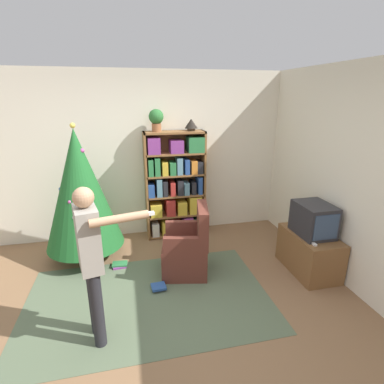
% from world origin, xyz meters
% --- Properties ---
extents(ground_plane, '(14.00, 14.00, 0.00)m').
position_xyz_m(ground_plane, '(0.00, 0.00, 0.00)').
color(ground_plane, '#846042').
extents(wall_back, '(8.00, 0.10, 2.60)m').
position_xyz_m(wall_back, '(0.00, 2.20, 1.30)').
color(wall_back, silver).
rests_on(wall_back, ground_plane).
extents(wall_right, '(0.10, 8.00, 2.60)m').
position_xyz_m(wall_right, '(2.40, 0.00, 1.30)').
color(wall_right, silver).
rests_on(wall_right, ground_plane).
extents(area_rug, '(2.73, 1.73, 0.01)m').
position_xyz_m(area_rug, '(-0.03, 0.35, 0.00)').
color(area_rug, '#56664C').
rests_on(area_rug, ground_plane).
extents(bookshelf, '(0.94, 0.33, 1.70)m').
position_xyz_m(bookshelf, '(0.58, 1.95, 0.83)').
color(bookshelf, brown).
rests_on(bookshelf, ground_plane).
extents(tv_stand, '(0.49, 0.83, 0.53)m').
position_xyz_m(tv_stand, '(2.09, 0.49, 0.26)').
color(tv_stand, brown).
rests_on(tv_stand, ground_plane).
extents(television, '(0.39, 0.51, 0.41)m').
position_xyz_m(television, '(2.09, 0.49, 0.73)').
color(television, '#28282D').
rests_on(television, tv_stand).
extents(game_remote, '(0.04, 0.12, 0.02)m').
position_xyz_m(game_remote, '(1.94, 0.24, 0.54)').
color(game_remote, white).
rests_on(game_remote, tv_stand).
extents(christmas_tree, '(1.04, 1.04, 1.90)m').
position_xyz_m(christmas_tree, '(-0.79, 1.47, 1.02)').
color(christmas_tree, '#4C3323').
rests_on(christmas_tree, ground_plane).
extents(armchair, '(0.67, 0.66, 0.92)m').
position_xyz_m(armchair, '(0.53, 0.80, 0.32)').
color(armchair, brown).
rests_on(armchair, ground_plane).
extents(standing_person, '(0.69, 0.46, 1.52)m').
position_xyz_m(standing_person, '(-0.53, -0.11, 0.89)').
color(standing_person, '#232328').
rests_on(standing_person, ground_plane).
extents(potted_plant, '(0.22, 0.22, 0.33)m').
position_xyz_m(potted_plant, '(0.31, 1.96, 1.90)').
color(potted_plant, '#935B38').
rests_on(potted_plant, bookshelf).
extents(table_lamp, '(0.20, 0.20, 0.18)m').
position_xyz_m(table_lamp, '(0.84, 1.96, 1.81)').
color(table_lamp, '#473828').
rests_on(table_lamp, bookshelf).
extents(book_pile_near_tree, '(0.21, 0.17, 0.05)m').
position_xyz_m(book_pile_near_tree, '(-0.35, 1.13, 0.02)').
color(book_pile_near_tree, '#843889').
rests_on(book_pile_near_tree, ground_plane).
extents(book_pile_by_chair, '(0.18, 0.16, 0.06)m').
position_xyz_m(book_pile_by_chair, '(0.11, 0.50, 0.03)').
color(book_pile_by_chair, '#232328').
rests_on(book_pile_by_chair, ground_plane).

